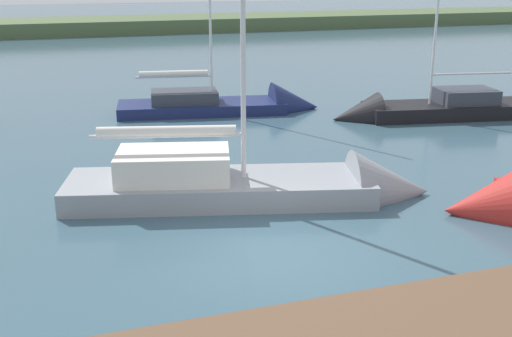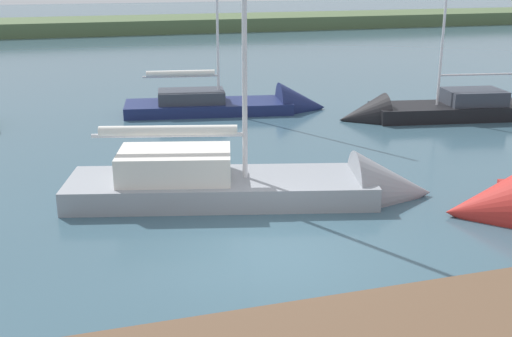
% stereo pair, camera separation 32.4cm
% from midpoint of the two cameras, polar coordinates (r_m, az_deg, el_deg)
% --- Properties ---
extents(ground_plane, '(200.00, 200.00, 0.00)m').
position_cam_midpoint_polar(ground_plane, '(13.02, 1.21, -7.78)').
color(ground_plane, '#385666').
extents(far_shoreline, '(180.00, 8.00, 2.40)m').
position_cam_midpoint_polar(far_shoreline, '(60.60, -14.75, 11.74)').
color(far_shoreline, '#4C603D').
rests_on(far_shoreline, ground_plane).
extents(sailboat_behind_pier, '(8.36, 3.39, 9.93)m').
position_cam_midpoint_polar(sailboat_behind_pier, '(25.89, -1.91, 5.52)').
color(sailboat_behind_pier, navy).
rests_on(sailboat_behind_pier, ground_plane).
extents(sailboat_near_dock, '(9.42, 4.41, 11.03)m').
position_cam_midpoint_polar(sailboat_near_dock, '(16.02, 0.74, -1.91)').
color(sailboat_near_dock, gray).
rests_on(sailboat_near_dock, ground_plane).
extents(sailboat_mid_channel, '(8.27, 3.31, 8.21)m').
position_cam_midpoint_polar(sailboat_mid_channel, '(25.55, 14.30, 4.73)').
color(sailboat_mid_channel, black).
rests_on(sailboat_mid_channel, ground_plane).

